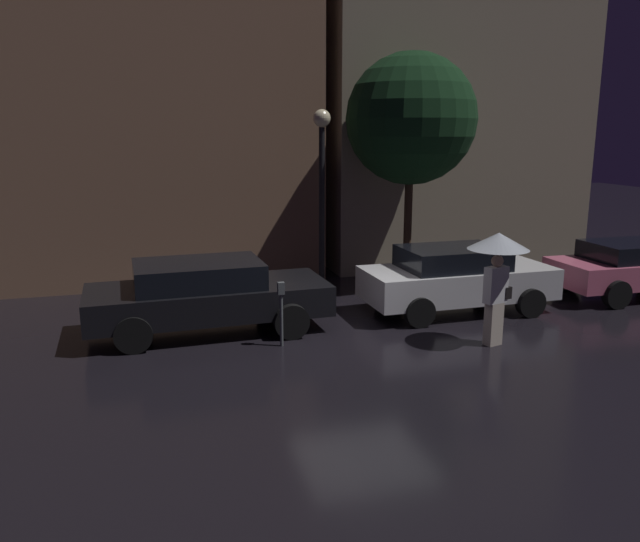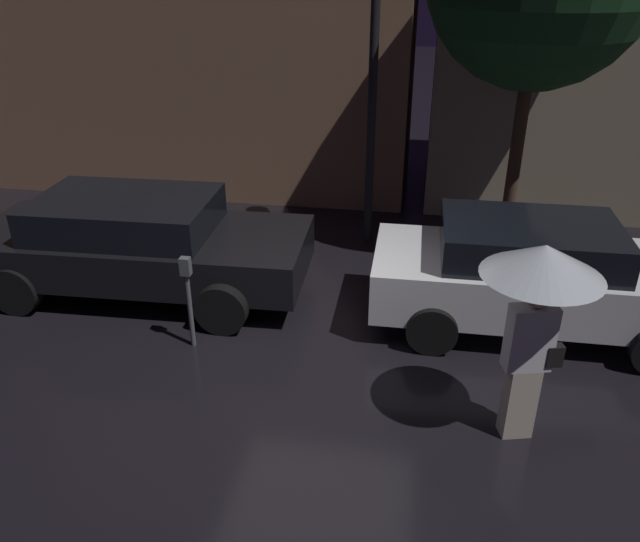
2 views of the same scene
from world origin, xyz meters
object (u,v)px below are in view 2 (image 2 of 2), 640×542
object	(u,v)px
parked_car_black	(139,242)
pedestrian_with_umbrella	(539,287)
parked_car_white	(535,274)
parking_meter	(188,292)
street_lamp_near	(374,57)

from	to	relation	value
parked_car_black	pedestrian_with_umbrella	size ratio (longest dim) A/B	2.25
parked_car_white	parking_meter	bearing A→B (deg)	-164.64
parked_car_black	parked_car_white	size ratio (longest dim) A/B	1.13
pedestrian_with_umbrella	parking_meter	world-z (taller)	pedestrian_with_umbrella
parked_car_black	street_lamp_near	xyz separation A→B (m)	(2.99, 2.30, 2.23)
parked_car_black	street_lamp_near	size ratio (longest dim) A/B	1.08
parked_car_white	parking_meter	distance (m)	4.30
parked_car_white	street_lamp_near	distance (m)	4.02
pedestrian_with_umbrella	street_lamp_near	world-z (taller)	street_lamp_near
parking_meter	parked_car_black	bearing A→B (deg)	133.37
parked_car_black	parking_meter	world-z (taller)	parked_car_black
parked_car_white	pedestrian_with_umbrella	distance (m)	2.39
parked_car_black	street_lamp_near	distance (m)	4.38
parked_car_white	parking_meter	size ratio (longest dim) A/B	3.44
pedestrian_with_umbrella	parked_car_white	bearing A→B (deg)	-114.92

